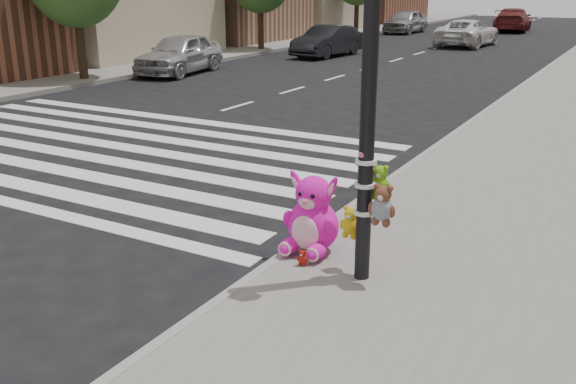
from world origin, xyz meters
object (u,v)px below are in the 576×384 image
Objects in this scene: signal_pole at (370,130)px; red_teddy at (302,258)px; car_white_near at (467,33)px; car_silver_far at (180,54)px; car_dark_far at (327,41)px; pink_bunny at (312,219)px.

signal_pole reaches higher than red_teddy.
red_teddy is 28.23m from car_white_near.
car_silver_far reaches higher than car_white_near.
signal_pole is 0.84× the size of car_white_near.
signal_pole is 22.44m from car_dark_far.
car_white_near reaches higher than pink_bunny.
car_silver_far is (-11.60, 12.07, 0.17)m from pink_bunny.
car_dark_far is at bearing 111.79° from red_teddy.
pink_bunny is 0.20× the size of car_white_near.
pink_bunny is 5.12× the size of red_teddy.
red_teddy is at bearing 104.03° from car_white_near.
car_silver_far is at bearing 135.00° from signal_pole.
signal_pole is 28.33m from car_white_near.
signal_pole is at bearing -57.71° from car_dark_far.
car_white_near reaches higher than red_teddy.
car_silver_far reaches higher than car_dark_far.
red_teddy is (0.10, -0.43, -0.30)m from pink_bunny.
signal_pole is at bearing -53.37° from car_silver_far.
car_white_near is (-5.40, 27.70, 0.43)m from red_teddy.
red_teddy is at bearing -77.89° from pink_bunny.
car_silver_far is 16.46m from car_white_near.
car_white_near is at bearing 102.49° from signal_pole.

